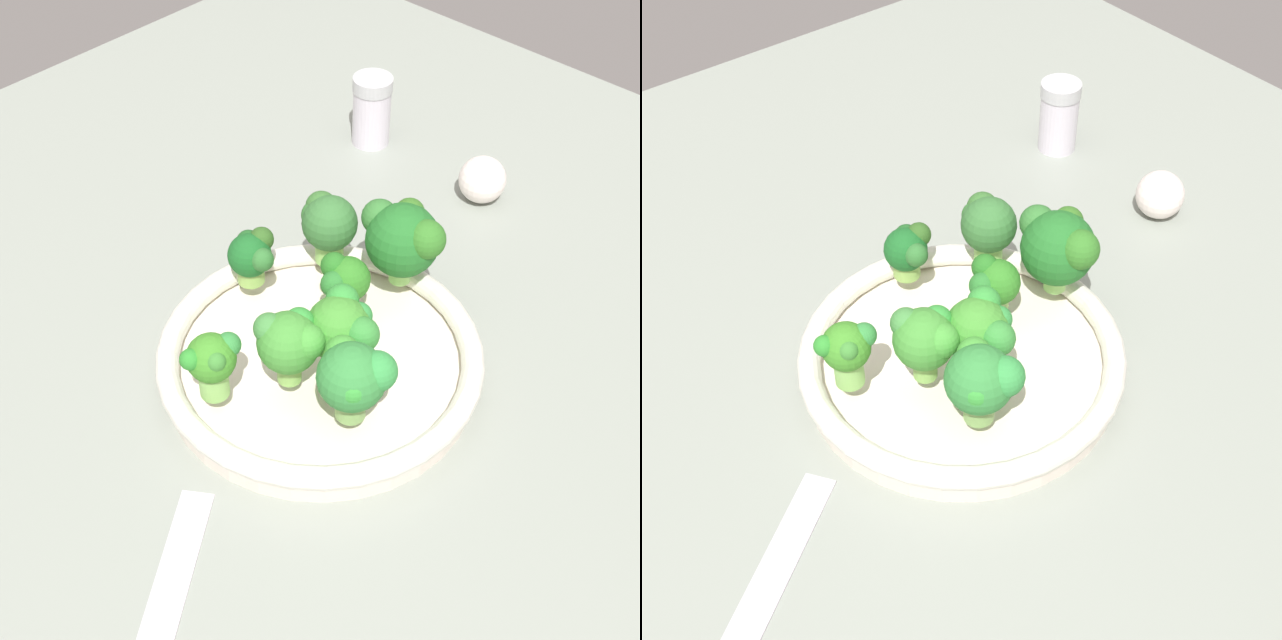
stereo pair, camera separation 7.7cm
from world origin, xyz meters
The scene contains 12 objects.
ground_plane centered at (0.00, 0.00, -1.25)cm, with size 130.00×130.00×2.50cm, color gray.
bowl centered at (3.87, 3.04, 1.85)cm, with size 28.25×28.25×3.63cm.
broccoli_floret_0 centered at (3.79, 0.51, 7.54)cm, with size 5.72×6.51×6.62cm.
broccoli_floret_1 centered at (-5.83, 5.52, 7.40)cm, with size 5.03×4.06×6.10cm.
broccoli_floret_2 centered at (-0.52, 2.21, 7.95)cm, with size 5.42×5.62×6.79cm.
broccoli_floret_3 centered at (0.37, -4.01, 7.97)cm, with size 5.52×6.35×7.12cm.
broccoli_floret_4 centered at (15.12, 3.53, 8.48)cm, with size 6.71×8.54×7.98cm.
broccoli_floret_5 centered at (8.97, 4.99, 6.64)cm, with size 4.82×4.47×5.25cm.
broccoli_floret_6 centered at (12.66, 10.42, 7.80)cm, with size 5.17×5.57×6.90cm.
broccoli_floret_7 centered at (5.82, 13.26, 6.61)cm, with size 4.60×4.92×5.15cm.
garlic_bulb centered at (34.13, 7.93, 2.53)cm, with size 5.05×5.05×5.05cm, color white.
pepper_shaker centered at (34.36, 23.73, 4.17)cm, with size 4.51×4.51×8.22cm.
Camera 2 is at (-30.45, -39.81, 60.57)cm, focal length 52.06 mm.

